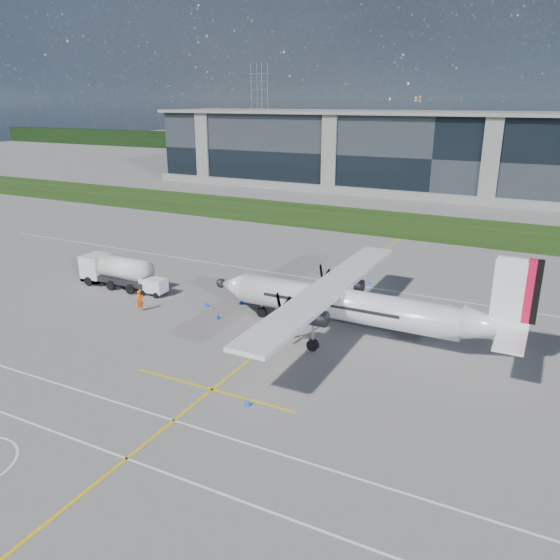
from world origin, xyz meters
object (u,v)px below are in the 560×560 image
(turboprop_aircraft, at_px, (357,288))
(safety_cone_nose_stbd, at_px, (242,301))
(ground_crew_person, at_px, (140,299))
(safety_cone_portwing, at_px, (248,402))
(pylon_west, at_px, (260,107))
(baggage_tug, at_px, (154,287))
(fuel_tanker_truck, at_px, (113,271))
(safety_cone_stbdwing, at_px, (369,282))
(safety_cone_nose_port, at_px, (218,316))
(safety_cone_fwd, at_px, (207,304))

(turboprop_aircraft, distance_m, safety_cone_nose_stbd, 12.38)
(ground_crew_person, height_order, safety_cone_portwing, ground_crew_person)
(pylon_west, xyz_separation_m, turboprop_aircraft, (88.35, -143.67, -11.04))
(ground_crew_person, bearing_deg, baggage_tug, 40.76)
(pylon_west, distance_m, safety_cone_portwing, 179.26)
(fuel_tanker_truck, relative_size, safety_cone_stbdwing, 16.60)
(safety_cone_portwing, relative_size, safety_cone_nose_port, 1.00)
(baggage_tug, height_order, safety_cone_nose_port, baggage_tug)
(fuel_tanker_truck, distance_m, baggage_tug, 5.42)
(fuel_tanker_truck, relative_size, baggage_tug, 3.12)
(baggage_tug, bearing_deg, safety_cone_portwing, -36.06)
(fuel_tanker_truck, xyz_separation_m, safety_cone_nose_stbd, (14.16, 1.35, -1.31))
(safety_cone_nose_stbd, relative_size, safety_cone_portwing, 1.00)
(fuel_tanker_truck, xyz_separation_m, safety_cone_fwd, (11.67, -0.64, -1.31))
(safety_cone_portwing, distance_m, safety_cone_stbdwing, 25.55)
(turboprop_aircraft, bearing_deg, safety_cone_nose_port, -170.18)
(ground_crew_person, distance_m, safety_cone_portwing, 18.89)
(safety_cone_portwing, xyz_separation_m, safety_cone_stbdwing, (-0.64, 25.55, 0.00))
(ground_crew_person, distance_m, safety_cone_nose_port, 7.32)
(ground_crew_person, distance_m, safety_cone_stbdwing, 22.68)
(fuel_tanker_truck, height_order, safety_cone_stbdwing, fuel_tanker_truck)
(baggage_tug, distance_m, safety_cone_nose_stbd, 8.97)
(baggage_tug, relative_size, safety_cone_nose_stbd, 5.32)
(fuel_tanker_truck, xyz_separation_m, baggage_tug, (5.36, -0.29, -0.76))
(baggage_tug, relative_size, safety_cone_stbdwing, 5.32)
(safety_cone_fwd, bearing_deg, safety_cone_portwing, -47.37)
(fuel_tanker_truck, height_order, safety_cone_nose_stbd, fuel_tanker_truck)
(fuel_tanker_truck, relative_size, safety_cone_fwd, 16.60)
(safety_cone_portwing, bearing_deg, pylon_west, 118.79)
(fuel_tanker_truck, relative_size, safety_cone_portwing, 16.60)
(safety_cone_nose_stbd, xyz_separation_m, safety_cone_nose_port, (-0.00, -3.95, 0.00))
(turboprop_aircraft, distance_m, safety_cone_portwing, 13.63)
(pylon_west, relative_size, safety_cone_portwing, 60.00)
(baggage_tug, height_order, safety_cone_stbdwing, baggage_tug)
(turboprop_aircraft, relative_size, ground_crew_person, 12.19)
(baggage_tug, xyz_separation_m, safety_cone_stbdwing, (17.49, 12.34, -0.55))
(ground_crew_person, xyz_separation_m, safety_cone_stbdwing, (15.79, 16.26, -0.83))
(pylon_west, bearing_deg, turboprop_aircraft, -58.41)
(ground_crew_person, height_order, safety_cone_stbdwing, ground_crew_person)
(turboprop_aircraft, bearing_deg, fuel_tanker_truck, 178.71)
(fuel_tanker_truck, bearing_deg, safety_cone_nose_stbd, 5.46)
(pylon_west, xyz_separation_m, baggage_tug, (67.90, -143.37, -14.20))
(fuel_tanker_truck, height_order, safety_cone_fwd, fuel_tanker_truck)
(safety_cone_stbdwing, bearing_deg, turboprop_aircraft, -76.83)
(pylon_west, distance_m, safety_cone_fwd, 162.42)
(turboprop_aircraft, relative_size, safety_cone_stbdwing, 52.81)
(turboprop_aircraft, xyz_separation_m, ground_crew_person, (-18.75, -3.62, -2.88))
(safety_cone_portwing, height_order, safety_cone_fwd, same)
(pylon_west, height_order, safety_cone_nose_stbd, pylon_west)
(safety_cone_nose_stbd, bearing_deg, safety_cone_stbdwing, 50.92)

